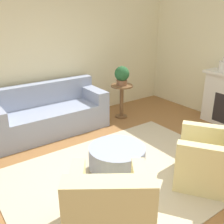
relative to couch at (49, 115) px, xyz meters
name	(u,v)px	position (x,y,z in m)	size (l,w,h in m)	color
ground_plane	(126,175)	(0.28, -1.99, -0.33)	(16.00, 16.00, 0.00)	#996638
wall_back	(47,53)	(0.28, 0.53, 1.07)	(8.92, 0.12, 2.80)	beige
rug	(126,175)	(0.28, -1.99, -0.33)	(3.24, 2.37, 0.01)	beige
couch	(49,115)	(0.00, 0.00, 0.00)	(2.14, 0.84, 0.89)	#8E99B2
armchair_left	(109,213)	(-0.55, -2.76, 0.01)	(1.10, 1.10, 0.89)	beige
armchair_right	(214,159)	(1.12, -2.76, 0.01)	(1.10, 1.10, 0.89)	beige
ottoman_table	(117,157)	(0.21, -1.88, -0.06)	(0.78, 0.78, 0.41)	#8E99B2
side_table	(122,96)	(1.55, -0.23, 0.14)	(0.46, 0.46, 0.72)	brown
vase_mantel_near	(224,66)	(3.01, -1.57, 0.83)	(0.21, 0.21, 0.27)	silver
potted_plant_on_side_table	(122,75)	(1.55, -0.23, 0.59)	(0.31, 0.31, 0.39)	brown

